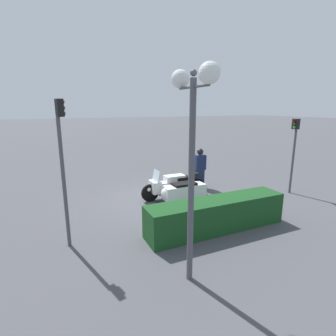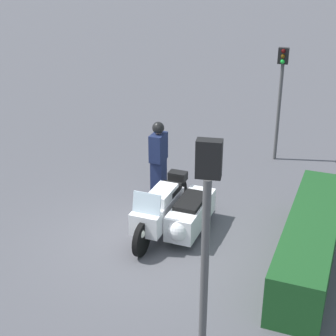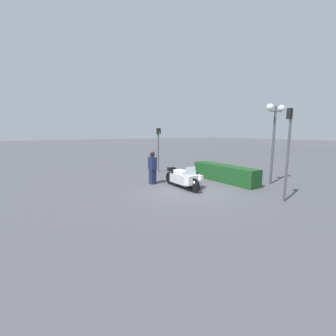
% 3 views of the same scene
% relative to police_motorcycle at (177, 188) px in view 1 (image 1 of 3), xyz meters
% --- Properties ---
extents(ground_plane, '(160.00, 160.00, 0.00)m').
position_rel_police_motorcycle_xyz_m(ground_plane, '(0.58, -0.34, -0.47)').
color(ground_plane, '#4C4C51').
extents(police_motorcycle, '(2.67, 1.14, 1.16)m').
position_rel_police_motorcycle_xyz_m(police_motorcycle, '(0.00, 0.00, 0.00)').
color(police_motorcycle, black).
rests_on(police_motorcycle, ground).
extents(officer_rider, '(0.47, 0.29, 1.73)m').
position_rel_police_motorcycle_xyz_m(officer_rider, '(-1.61, -1.03, 0.44)').
color(officer_rider, '#192347').
rests_on(officer_rider, ground).
extents(hedge_bush_curbside, '(4.20, 0.86, 0.91)m').
position_rel_police_motorcycle_xyz_m(hedge_bush_curbside, '(0.04, 2.64, -0.01)').
color(hedge_bush_curbside, '#19471E').
rests_on(hedge_bush_curbside, ground).
extents(twin_lamp_post, '(0.35, 1.35, 4.14)m').
position_rel_police_motorcycle_xyz_m(twin_lamp_post, '(1.83, 4.27, 2.73)').
color(twin_lamp_post, '#4C4C51').
rests_on(twin_lamp_post, ground).
extents(traffic_light_near, '(0.22, 0.28, 3.63)m').
position_rel_police_motorcycle_xyz_m(traffic_light_near, '(3.94, 1.84, 1.90)').
color(traffic_light_near, '#4C4C4C').
rests_on(traffic_light_near, ground).
extents(traffic_light_far, '(0.23, 0.27, 3.01)m').
position_rel_police_motorcycle_xyz_m(traffic_light_far, '(-4.60, 1.13, 1.54)').
color(traffic_light_far, '#4C4C4C').
rests_on(traffic_light_far, ground).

